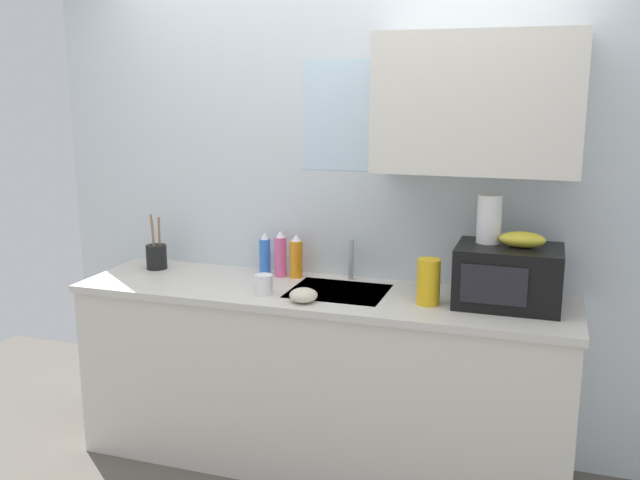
{
  "coord_description": "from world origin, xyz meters",
  "views": [
    {
      "loc": [
        1.02,
        -3.07,
        1.85
      ],
      "look_at": [
        0.0,
        0.0,
        1.15
      ],
      "focal_mm": 39.07,
      "sensor_mm": 36.0,
      "label": 1
    }
  ],
  "objects_px": {
    "mug_white": "(264,284)",
    "banana_bunch": "(522,240)",
    "dish_soap_bottle_blue": "(265,255)",
    "utensil_crock": "(156,256)",
    "dish_soap_bottle_orange": "(296,257)",
    "small_bowl": "(303,295)",
    "paper_towel_roll": "(489,219)",
    "cereal_canister": "(429,282)",
    "microwave": "(508,276)",
    "dish_soap_bottle_pink": "(280,255)"
  },
  "relations": [
    {
      "from": "mug_white",
      "to": "banana_bunch",
      "type": "bearing_deg",
      "value": 9.34
    },
    {
      "from": "dish_soap_bottle_blue",
      "to": "utensil_crock",
      "type": "xyz_separation_m",
      "value": [
        -0.6,
        -0.09,
        -0.03
      ]
    },
    {
      "from": "dish_soap_bottle_orange",
      "to": "small_bowl",
      "type": "distance_m",
      "value": 0.44
    },
    {
      "from": "paper_towel_roll",
      "to": "utensil_crock",
      "type": "height_order",
      "value": "paper_towel_roll"
    },
    {
      "from": "paper_towel_roll",
      "to": "utensil_crock",
      "type": "xyz_separation_m",
      "value": [
        -1.74,
        0.02,
        -0.31
      ]
    },
    {
      "from": "cereal_canister",
      "to": "utensil_crock",
      "type": "relative_size",
      "value": 0.7
    },
    {
      "from": "microwave",
      "to": "mug_white",
      "type": "relative_size",
      "value": 4.84
    },
    {
      "from": "dish_soap_bottle_orange",
      "to": "dish_soap_bottle_pink",
      "type": "height_order",
      "value": "dish_soap_bottle_pink"
    },
    {
      "from": "microwave",
      "to": "dish_soap_bottle_orange",
      "type": "distance_m",
      "value": 1.07
    },
    {
      "from": "microwave",
      "to": "dish_soap_bottle_blue",
      "type": "xyz_separation_m",
      "value": [
        -1.24,
        0.16,
        -0.03
      ]
    },
    {
      "from": "mug_white",
      "to": "small_bowl",
      "type": "distance_m",
      "value": 0.23
    },
    {
      "from": "paper_towel_roll",
      "to": "utensil_crock",
      "type": "relative_size",
      "value": 0.74
    },
    {
      "from": "dish_soap_bottle_orange",
      "to": "utensil_crock",
      "type": "height_order",
      "value": "utensil_crock"
    },
    {
      "from": "cereal_canister",
      "to": "dish_soap_bottle_pink",
      "type": "bearing_deg",
      "value": 163.72
    },
    {
      "from": "banana_bunch",
      "to": "utensil_crock",
      "type": "xyz_separation_m",
      "value": [
        -1.89,
        0.07,
        -0.23
      ]
    },
    {
      "from": "mug_white",
      "to": "microwave",
      "type": "bearing_deg",
      "value": 9.69
    },
    {
      "from": "paper_towel_roll",
      "to": "cereal_canister",
      "type": "relative_size",
      "value": 1.05
    },
    {
      "from": "dish_soap_bottle_orange",
      "to": "mug_white",
      "type": "relative_size",
      "value": 2.38
    },
    {
      "from": "paper_towel_roll",
      "to": "small_bowl",
      "type": "xyz_separation_m",
      "value": [
        -0.78,
        -0.3,
        -0.35
      ]
    },
    {
      "from": "mug_white",
      "to": "small_bowl",
      "type": "height_order",
      "value": "mug_white"
    },
    {
      "from": "mug_white",
      "to": "utensil_crock",
      "type": "distance_m",
      "value": 0.78
    },
    {
      "from": "microwave",
      "to": "dish_soap_bottle_orange",
      "type": "relative_size",
      "value": 2.03
    },
    {
      "from": "cereal_canister",
      "to": "banana_bunch",
      "type": "bearing_deg",
      "value": 14.38
    },
    {
      "from": "microwave",
      "to": "dish_soap_bottle_blue",
      "type": "relative_size",
      "value": 2.08
    },
    {
      "from": "cereal_canister",
      "to": "paper_towel_roll",
      "type": "bearing_deg",
      "value": 32.01
    },
    {
      "from": "dish_soap_bottle_pink",
      "to": "mug_white",
      "type": "bearing_deg",
      "value": -82.23
    },
    {
      "from": "dish_soap_bottle_orange",
      "to": "utensil_crock",
      "type": "distance_m",
      "value": 0.78
    },
    {
      "from": "dish_soap_bottle_orange",
      "to": "mug_white",
      "type": "distance_m",
      "value": 0.34
    },
    {
      "from": "utensil_crock",
      "to": "small_bowl",
      "type": "distance_m",
      "value": 1.01
    },
    {
      "from": "small_bowl",
      "to": "mug_white",
      "type": "bearing_deg",
      "value": 164.74
    },
    {
      "from": "utensil_crock",
      "to": "microwave",
      "type": "bearing_deg",
      "value": -2.22
    },
    {
      "from": "dish_soap_bottle_orange",
      "to": "dish_soap_bottle_pink",
      "type": "relative_size",
      "value": 0.94
    },
    {
      "from": "dish_soap_bottle_orange",
      "to": "utensil_crock",
      "type": "relative_size",
      "value": 0.76
    },
    {
      "from": "dish_soap_bottle_orange",
      "to": "banana_bunch",
      "type": "bearing_deg",
      "value": -7.38
    },
    {
      "from": "small_bowl",
      "to": "banana_bunch",
      "type": "bearing_deg",
      "value": 14.98
    },
    {
      "from": "paper_towel_roll",
      "to": "mug_white",
      "type": "bearing_deg",
      "value": -166.56
    },
    {
      "from": "cereal_canister",
      "to": "mug_white",
      "type": "height_order",
      "value": "cereal_canister"
    },
    {
      "from": "paper_towel_roll",
      "to": "dish_soap_bottle_pink",
      "type": "xyz_separation_m",
      "value": [
        -1.05,
        0.09,
        -0.27
      ]
    },
    {
      "from": "microwave",
      "to": "banana_bunch",
      "type": "relative_size",
      "value": 2.3
    },
    {
      "from": "microwave",
      "to": "cereal_canister",
      "type": "xyz_separation_m",
      "value": [
        -0.34,
        -0.1,
        -0.03
      ]
    },
    {
      "from": "banana_bunch",
      "to": "microwave",
      "type": "bearing_deg",
      "value": -178.23
    },
    {
      "from": "dish_soap_bottle_blue",
      "to": "cereal_canister",
      "type": "relative_size",
      "value": 1.06
    },
    {
      "from": "banana_bunch",
      "to": "mug_white",
      "type": "relative_size",
      "value": 2.11
    },
    {
      "from": "cereal_canister",
      "to": "microwave",
      "type": "bearing_deg",
      "value": 16.17
    },
    {
      "from": "banana_bunch",
      "to": "utensil_crock",
      "type": "distance_m",
      "value": 1.91
    },
    {
      "from": "cereal_canister",
      "to": "utensil_crock",
      "type": "bearing_deg",
      "value": 173.55
    },
    {
      "from": "microwave",
      "to": "dish_soap_bottle_pink",
      "type": "height_order",
      "value": "microwave"
    },
    {
      "from": "microwave",
      "to": "utensil_crock",
      "type": "height_order",
      "value": "utensil_crock"
    },
    {
      "from": "paper_towel_roll",
      "to": "dish_soap_bottle_blue",
      "type": "xyz_separation_m",
      "value": [
        -1.15,
        0.11,
        -0.28
      ]
    },
    {
      "from": "paper_towel_roll",
      "to": "mug_white",
      "type": "xyz_separation_m",
      "value": [
        -1.0,
        -0.24,
        -0.33
      ]
    }
  ]
}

